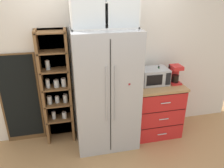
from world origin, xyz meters
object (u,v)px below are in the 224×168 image
object	(u,v)px
bottle_green	(158,76)
chalkboard_menu	(21,99)
refrigerator	(106,90)
bottle_cobalt	(157,77)
mug_cream	(160,83)
coffee_maker	(175,74)
microwave	(154,76)

from	to	relation	value
bottle_green	chalkboard_menu	world-z (taller)	chalkboard_menu
bottle_green	chalkboard_menu	distance (m)	2.22
refrigerator	bottle_cobalt	bearing A→B (deg)	7.59
mug_cream	bottle_green	world-z (taller)	bottle_green
bottle_green	bottle_cobalt	world-z (taller)	bottle_green
refrigerator	bottle_green	bearing A→B (deg)	6.60
coffee_maker	bottle_cobalt	distance (m)	0.28
mug_cream	coffee_maker	bearing A→B (deg)	8.52
microwave	mug_cream	world-z (taller)	microwave
mug_cream	chalkboard_menu	distance (m)	2.23
microwave	bottle_cobalt	world-z (taller)	microwave
refrigerator	coffee_maker	bearing A→B (deg)	2.95
bottle_green	chalkboard_menu	bearing A→B (deg)	174.23
refrigerator	bottle_green	world-z (taller)	refrigerator
coffee_maker	mug_cream	distance (m)	0.29
chalkboard_menu	refrigerator	bearing A→B (deg)	-14.05
coffee_maker	bottle_cobalt	world-z (taller)	coffee_maker
microwave	coffee_maker	distance (m)	0.34
refrigerator	mug_cream	distance (m)	0.90
refrigerator	bottle_cobalt	world-z (taller)	refrigerator
mug_cream	chalkboard_menu	size ratio (longest dim) A/B	0.08
mug_cream	bottle_cobalt	distance (m)	0.12
mug_cream	refrigerator	bearing A→B (deg)	-178.75
microwave	chalkboard_menu	bearing A→B (deg)	174.01
chalkboard_menu	microwave	bearing A→B (deg)	-5.99
refrigerator	chalkboard_menu	size ratio (longest dim) A/B	1.24
bottle_cobalt	chalkboard_menu	size ratio (longest dim) A/B	0.16
microwave	mug_cream	distance (m)	0.14
chalkboard_menu	coffee_maker	bearing A→B (deg)	-6.14
chalkboard_menu	bottle_green	bearing A→B (deg)	-5.77
bottle_green	bottle_cobalt	size ratio (longest dim) A/B	1.21
microwave	bottle_green	world-z (taller)	bottle_green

